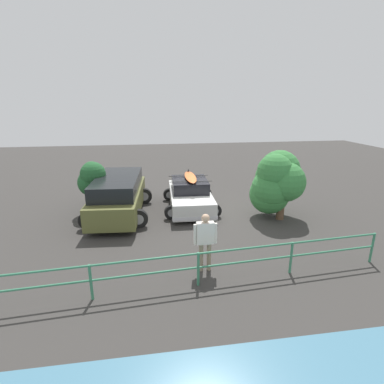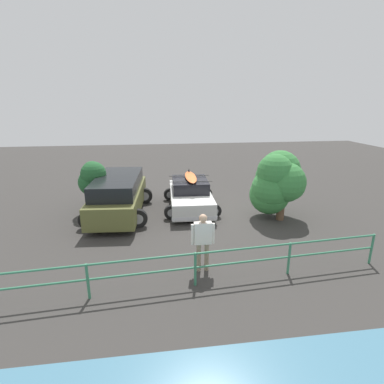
# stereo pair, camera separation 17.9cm
# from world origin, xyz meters

# --- Properties ---
(ground_plane) EXTENTS (44.00, 44.00, 0.02)m
(ground_plane) POSITION_xyz_m (0.00, 0.00, -0.01)
(ground_plane) COLOR #383533
(ground_plane) RESTS_ON ground
(sedan_car) EXTENTS (2.50, 4.12, 1.61)m
(sedan_car) POSITION_xyz_m (0.64, -0.36, 0.63)
(sedan_car) COLOR silver
(sedan_car) RESTS_ON ground
(suv_car) EXTENTS (2.84, 5.09, 1.70)m
(suv_car) POSITION_xyz_m (3.77, 0.05, 0.88)
(suv_car) COLOR brown
(suv_car) RESTS_ON ground
(person_bystander) EXTENTS (0.68, 0.23, 1.74)m
(person_bystander) POSITION_xyz_m (0.97, 4.98, 1.04)
(person_bystander) COLOR gray
(person_bystander) RESTS_ON ground
(railing_fence) EXTENTS (10.85, 0.87, 0.96)m
(railing_fence) POSITION_xyz_m (1.29, 5.69, 0.67)
(railing_fence) COLOR #387F5B
(railing_fence) RESTS_ON ground
(bush_near_left) EXTENTS (2.27, 2.29, 2.78)m
(bush_near_left) POSITION_xyz_m (-2.74, 1.25, 1.54)
(bush_near_left) COLOR brown
(bush_near_left) RESTS_ON ground
(bush_near_right) EXTENTS (1.24, 1.23, 2.30)m
(bush_near_right) POSITION_xyz_m (4.83, -0.36, 1.49)
(bush_near_right) COLOR brown
(bush_near_right) RESTS_ON ground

